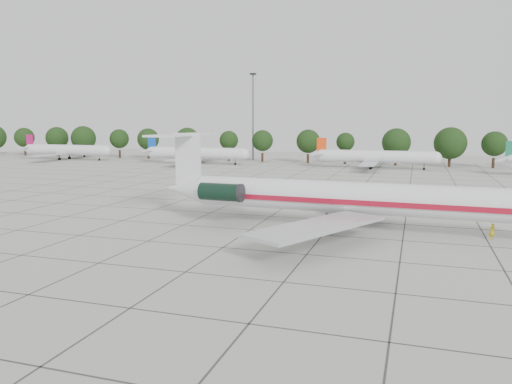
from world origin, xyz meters
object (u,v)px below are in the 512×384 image
(bg_airliner_b, at_px, (196,153))
(floodlight_mast, at_px, (253,112))
(main_airliner, at_px, (338,197))
(ground_crew, at_px, (492,232))
(bg_airliner_a, at_px, (66,150))
(bg_airliner_c, at_px, (375,157))

(bg_airliner_b, relative_size, floodlight_mast, 1.11)
(main_airliner, xyz_separation_m, floodlight_mast, (-39.05, 88.84, 10.64))
(ground_crew, bearing_deg, main_airliner, -25.43)
(main_airliner, xyz_separation_m, bg_airliner_b, (-49.08, 69.68, -0.74))
(bg_airliner_a, bearing_deg, bg_airliner_c, 0.06)
(ground_crew, xyz_separation_m, bg_airliner_b, (-64.49, 69.62, 2.09))
(main_airliner, xyz_separation_m, ground_crew, (15.41, 0.06, -2.82))
(bg_airliner_c, bearing_deg, floodlight_mast, 154.33)
(bg_airliner_b, xyz_separation_m, bg_airliner_c, (47.34, 1.23, 0.00))
(bg_airliner_a, height_order, bg_airliner_b, same)
(bg_airliner_a, height_order, bg_airliner_c, same)
(bg_airliner_c, height_order, floodlight_mast, floodlight_mast)
(main_airliner, distance_m, bg_airliner_c, 70.93)
(ground_crew, distance_m, bg_airliner_a, 128.53)
(main_airliner, height_order, ground_crew, main_airliner)
(bg_airliner_a, bearing_deg, floodlight_mast, 18.84)
(bg_airliner_c, xyz_separation_m, floodlight_mast, (-37.31, 17.93, 11.37))
(bg_airliner_b, bearing_deg, floodlight_mast, 62.36)
(ground_crew, relative_size, bg_airliner_a, 0.06)
(bg_airliner_b, relative_size, bg_airliner_c, 1.00)
(main_airliner, relative_size, bg_airliner_c, 1.56)
(ground_crew, bearing_deg, floodlight_mast, -84.11)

